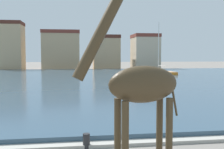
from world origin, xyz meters
name	(u,v)px	position (x,y,z in m)	size (l,w,h in m)	color
harbor_water	(92,79)	(0.00, 33.96, 0.15)	(87.16, 50.76, 0.29)	#334C60
quay_edge_coping	(138,142)	(0.00, 8.33, 0.06)	(87.16, 0.50, 0.12)	#ADA89E
giraffe_statue	(138,89)	(-0.82, 5.03, 2.40)	(2.66, 1.06, 4.71)	#42331E
sailboat_orange	(158,73)	(11.66, 42.43, 0.40)	(3.01, 9.86, 8.79)	orange
mooring_bollard	(86,141)	(-1.84, 8.18, 0.25)	(0.24, 0.24, 0.50)	#232326
townhouse_wide_warehouse	(11,46)	(-16.49, 62.48, 5.50)	(5.35, 5.91, 10.97)	tan
townhouse_narrow_midrow	(61,50)	(-5.43, 64.50, 4.64)	(8.84, 6.90, 9.26)	tan
townhouse_tall_gabled	(106,52)	(5.48, 64.42, 4.14)	(6.35, 6.49, 8.26)	tan
townhouse_end_terrace	(145,52)	(14.74, 62.13, 4.23)	(6.03, 6.78, 8.44)	#C6B293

